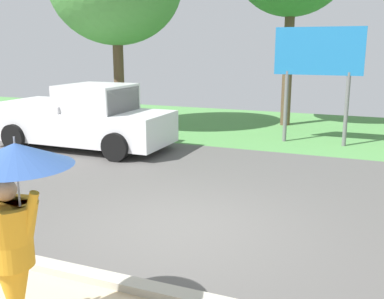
# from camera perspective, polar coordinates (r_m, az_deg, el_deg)

# --- Properties ---
(ground_plane) EXTENTS (40.00, 22.00, 0.20)m
(ground_plane) POSITION_cam_1_polar(r_m,az_deg,el_deg) (10.19, 5.23, -4.11)
(ground_plane) COLOR #565451
(monk_pedestrian) EXTENTS (1.11, 1.08, 2.13)m
(monk_pedestrian) POSITION_cam_1_polar(r_m,az_deg,el_deg) (4.81, -21.83, -10.07)
(monk_pedestrian) COLOR orange
(monk_pedestrian) RESTS_ON ground_plane
(pickup_truck) EXTENTS (5.20, 2.28, 1.88)m
(pickup_truck) POSITION_cam_1_polar(r_m,az_deg,el_deg) (13.49, -13.56, 3.82)
(pickup_truck) COLOR silver
(pickup_truck) RESTS_ON ground_plane
(roadside_billboard) EXTENTS (2.60, 0.12, 3.50)m
(roadside_billboard) POSITION_cam_1_polar(r_m,az_deg,el_deg) (14.09, 15.78, 10.94)
(roadside_billboard) COLOR slate
(roadside_billboard) RESTS_ON ground_plane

